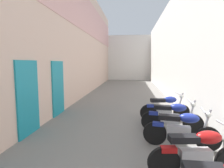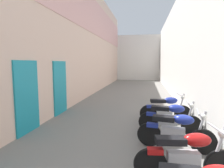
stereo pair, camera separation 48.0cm
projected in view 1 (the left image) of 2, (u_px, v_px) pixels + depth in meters
ground_plane at (123, 105)px, 9.50m from camera, size 39.81×39.81×0.00m
building_left at (80, 37)px, 11.31m from camera, size 0.45×23.81×7.31m
building_right at (173, 49)px, 10.83m from camera, size 0.45×23.81×5.85m
building_far_end at (129, 58)px, 23.90m from camera, size 8.22×2.00×5.55m
motorcycle_third at (199, 152)px, 3.38m from camera, size 1.84×0.58×1.04m
motorcycle_fourth at (181, 128)px, 4.60m from camera, size 1.83×0.58×1.04m
motorcycle_fifth at (172, 116)px, 5.66m from camera, size 1.85×0.58×1.04m
motorcycle_sixth at (165, 107)px, 6.82m from camera, size 1.84×0.58×1.04m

